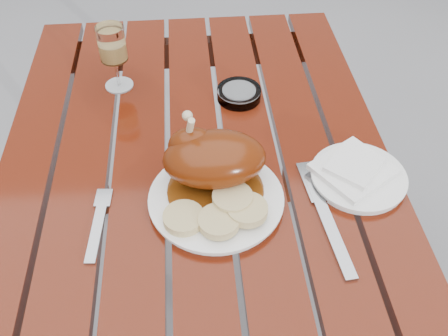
# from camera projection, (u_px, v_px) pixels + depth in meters

# --- Properties ---
(table) EXTENTS (0.80, 1.20, 0.75)m
(table) POSITION_uv_depth(u_px,v_px,m) (202.00, 270.00, 1.28)
(table) COLOR #621B0B
(table) RESTS_ON ground
(dinner_plate) EXTENTS (0.27, 0.27, 0.02)m
(dinner_plate) POSITION_uv_depth(u_px,v_px,m) (216.00, 199.00, 0.94)
(dinner_plate) COLOR white
(dinner_plate) RESTS_ON table
(roast_duck) EXTENTS (0.19, 0.19, 0.14)m
(roast_duck) POSITION_uv_depth(u_px,v_px,m) (211.00, 158.00, 0.93)
(roast_duck) COLOR #5F2C0A
(roast_duck) RESTS_ON dinner_plate
(bread_dumplings) EXTENTS (0.19, 0.12, 0.03)m
(bread_dumplings) POSITION_uv_depth(u_px,v_px,m) (221.00, 212.00, 0.89)
(bread_dumplings) COLOR tan
(bread_dumplings) RESTS_ON dinner_plate
(wine_glass) EXTENTS (0.09, 0.09, 0.16)m
(wine_glass) POSITION_uv_depth(u_px,v_px,m) (114.00, 58.00, 1.14)
(wine_glass) COLOR tan
(wine_glass) RESTS_ON table
(side_plate) EXTENTS (0.24, 0.24, 0.02)m
(side_plate) POSITION_uv_depth(u_px,v_px,m) (358.00, 177.00, 0.98)
(side_plate) COLOR white
(side_plate) RESTS_ON table
(napkin) EXTENTS (0.18, 0.18, 0.01)m
(napkin) POSITION_uv_depth(u_px,v_px,m) (353.00, 169.00, 0.97)
(napkin) COLOR white
(napkin) RESTS_ON side_plate
(ashtray) EXTENTS (0.12, 0.12, 0.03)m
(ashtray) POSITION_uv_depth(u_px,v_px,m) (239.00, 94.00, 1.16)
(ashtray) COLOR #B2B7BC
(ashtray) RESTS_ON table
(fork) EXTENTS (0.03, 0.16, 0.01)m
(fork) POSITION_uv_depth(u_px,v_px,m) (97.00, 227.00, 0.90)
(fork) COLOR gray
(fork) RESTS_ON table
(knife) EXTENTS (0.04, 0.24, 0.01)m
(knife) POSITION_uv_depth(u_px,v_px,m) (329.00, 224.00, 0.90)
(knife) COLOR gray
(knife) RESTS_ON table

